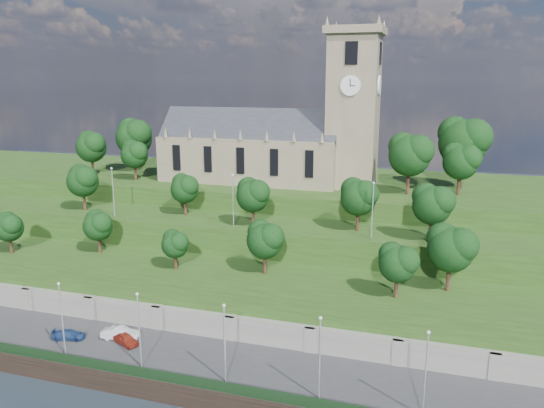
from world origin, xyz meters
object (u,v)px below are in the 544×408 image
(car_left, at_px, (126,339))
(car_middle, at_px, (120,333))
(car_right, at_px, (69,335))
(church, at_px, (278,140))

(car_left, bearing_deg, car_middle, 80.06)
(car_middle, bearing_deg, car_right, 100.19)
(car_left, distance_m, car_middle, 1.67)
(car_middle, bearing_deg, car_left, -131.80)
(car_left, relative_size, car_right, 0.96)
(church, relative_size, car_middle, 8.41)
(church, distance_m, car_left, 44.77)
(church, bearing_deg, car_middle, -102.67)
(church, xyz_separation_m, car_middle, (-8.66, -38.50, -19.77))
(car_middle, xyz_separation_m, car_right, (-6.01, -1.89, -0.18))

